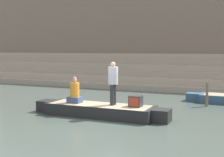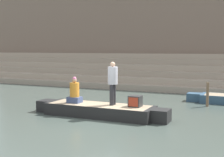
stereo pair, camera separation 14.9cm
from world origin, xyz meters
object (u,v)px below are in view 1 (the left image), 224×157
(rowboat_main, at_px, (100,110))
(tv_set, at_px, (136,101))
(person_rowing, at_px, (75,93))
(mooring_post, at_px, (207,94))
(person_standing, at_px, (113,80))

(rowboat_main, xyz_separation_m, tv_set, (1.43, 0.12, 0.42))
(person_rowing, height_order, mooring_post, person_rowing)
(person_rowing, bearing_deg, rowboat_main, 18.75)
(rowboat_main, xyz_separation_m, person_rowing, (-1.07, -0.05, 0.62))
(tv_set, bearing_deg, rowboat_main, -173.17)
(rowboat_main, distance_m, person_standing, 1.28)
(person_standing, xyz_separation_m, tv_set, (0.91, 0.01, -0.74))
(person_standing, bearing_deg, mooring_post, 44.30)
(tv_set, bearing_deg, mooring_post, 62.15)
(tv_set, bearing_deg, person_rowing, -173.99)
(rowboat_main, bearing_deg, person_standing, 14.63)
(person_standing, bearing_deg, person_rowing, 179.39)
(rowboat_main, relative_size, person_rowing, 5.29)
(tv_set, xyz_separation_m, mooring_post, (2.13, 3.70, -0.12))
(mooring_post, bearing_deg, person_standing, -129.32)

